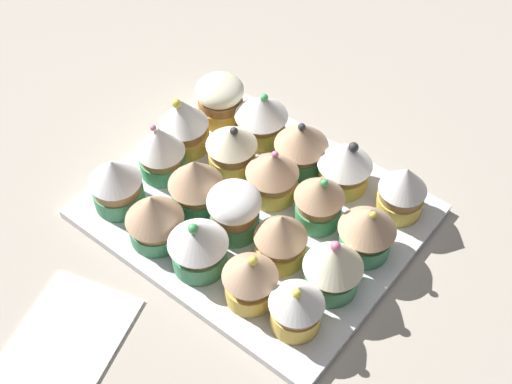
% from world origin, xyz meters
% --- Properties ---
extents(ground_plane, '(1.80, 1.80, 0.03)m').
position_xyz_m(ground_plane, '(0.00, 0.00, -0.01)').
color(ground_plane, '#B2A899').
extents(baking_tray, '(0.29, 0.36, 0.01)m').
position_xyz_m(baking_tray, '(0.00, 0.00, 0.01)').
color(baking_tray, silver).
rests_on(baking_tray, ground_plane).
extents(cupcake_0, '(0.06, 0.06, 0.06)m').
position_xyz_m(cupcake_0, '(-0.09, -0.13, 0.04)').
color(cupcake_0, '#EFC651').
rests_on(cupcake_0, baking_tray).
extents(cupcake_1, '(0.06, 0.06, 0.08)m').
position_xyz_m(cupcake_1, '(-0.03, -0.13, 0.05)').
color(cupcake_1, '#EFC651').
rests_on(cupcake_1, baking_tray).
extents(cupcake_2, '(0.06, 0.06, 0.08)m').
position_xyz_m(cupcake_2, '(0.02, -0.12, 0.05)').
color(cupcake_2, '#4C9E6B').
rests_on(cupcake_2, baking_tray).
extents(cupcake_3, '(0.06, 0.06, 0.07)m').
position_xyz_m(cupcake_3, '(0.09, -0.13, 0.05)').
color(cupcake_3, '#4C9E6B').
rests_on(cupcake_3, baking_tray).
extents(cupcake_4, '(0.07, 0.07, 0.07)m').
position_xyz_m(cupcake_4, '(-0.10, -0.07, 0.05)').
color(cupcake_4, '#EFC651').
rests_on(cupcake_4, baking_tray).
extents(cupcake_5, '(0.06, 0.06, 0.07)m').
position_xyz_m(cupcake_5, '(-0.03, -0.06, 0.05)').
color(cupcake_5, '#EFC651').
rests_on(cupcake_5, baking_tray).
extents(cupcake_6, '(0.06, 0.06, 0.08)m').
position_xyz_m(cupcake_6, '(0.04, -0.06, 0.05)').
color(cupcake_6, '#4C9E6B').
rests_on(cupcake_6, baking_tray).
extents(cupcake_7, '(0.07, 0.07, 0.07)m').
position_xyz_m(cupcake_7, '(0.10, -0.06, 0.05)').
color(cupcake_7, '#4C9E6B').
rests_on(cupcake_7, baking_tray).
extents(cupcake_8, '(0.07, 0.07, 0.07)m').
position_xyz_m(cupcake_8, '(-0.09, -0.00, 0.05)').
color(cupcake_8, '#4C9E6B').
rests_on(cupcake_8, baking_tray).
extents(cupcake_9, '(0.06, 0.06, 0.07)m').
position_xyz_m(cupcake_9, '(-0.03, -0.00, 0.05)').
color(cupcake_9, '#EFC651').
rests_on(cupcake_9, baking_tray).
extents(cupcake_10, '(0.06, 0.06, 0.07)m').
position_xyz_m(cupcake_10, '(0.04, -0.00, 0.05)').
color(cupcake_10, '#4C9E6B').
rests_on(cupcake_10, baking_tray).
extents(cupcake_11, '(0.07, 0.07, 0.07)m').
position_xyz_m(cupcake_11, '(0.10, 0.00, 0.05)').
color(cupcake_11, '#4C9E6B').
rests_on(cupcake_11, baking_tray).
extents(cupcake_12, '(0.06, 0.06, 0.07)m').
position_xyz_m(cupcake_12, '(-0.09, 0.06, 0.05)').
color(cupcake_12, '#EFC651').
rests_on(cupcake_12, baking_tray).
extents(cupcake_13, '(0.06, 0.06, 0.08)m').
position_xyz_m(cupcake_13, '(-0.03, 0.07, 0.05)').
color(cupcake_13, '#4C9E6B').
rests_on(cupcake_13, baking_tray).
extents(cupcake_14, '(0.06, 0.06, 0.07)m').
position_xyz_m(cupcake_14, '(0.04, 0.06, 0.05)').
color(cupcake_14, '#EFC651').
rests_on(cupcake_14, baking_tray).
extents(cupcake_15, '(0.06, 0.06, 0.07)m').
position_xyz_m(cupcake_15, '(0.10, 0.07, 0.05)').
color(cupcake_15, '#EFC651').
rests_on(cupcake_15, baking_tray).
extents(cupcake_16, '(0.06, 0.06, 0.07)m').
position_xyz_m(cupcake_16, '(-0.10, 0.13, 0.05)').
color(cupcake_16, '#EFC651').
rests_on(cupcake_16, baking_tray).
extents(cupcake_17, '(0.06, 0.06, 0.07)m').
position_xyz_m(cupcake_17, '(-0.03, 0.13, 0.05)').
color(cupcake_17, '#4C9E6B').
rests_on(cupcake_17, baking_tray).
extents(cupcake_18, '(0.06, 0.06, 0.08)m').
position_xyz_m(cupcake_18, '(0.03, 0.13, 0.05)').
color(cupcake_18, '#4C9E6B').
rests_on(cupcake_18, baking_tray).
extents(cupcake_19, '(0.06, 0.06, 0.07)m').
position_xyz_m(cupcake_19, '(0.09, 0.12, 0.05)').
color(cupcake_19, '#EFC651').
rests_on(cupcake_19, baking_tray).
extents(napkin, '(0.18, 0.15, 0.01)m').
position_xyz_m(napkin, '(0.26, -0.05, 0.00)').
color(napkin, white).
rests_on(napkin, ground_plane).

